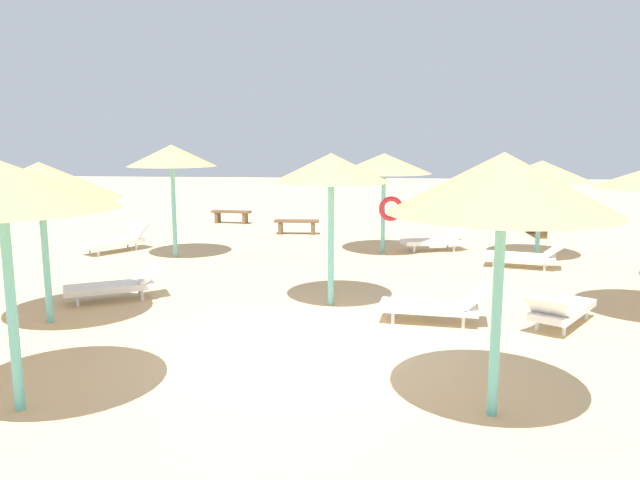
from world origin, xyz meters
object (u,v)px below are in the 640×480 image
(parasol_2, at_px, (331,169))
(parasol_5, at_px, (542,171))
(parasol_3, at_px, (1,186))
(parked_car, at_px, (496,191))
(parasol_6, at_px, (172,156))
(lounger_6, at_px, (117,240))
(lounger_2, at_px, (437,305))
(lounger_4, at_px, (560,309))
(parasol_7, at_px, (503,184))
(bench_2, at_px, (537,226))
(lounger_5, at_px, (525,255))
(lounger_1, at_px, (436,240))
(bench_1, at_px, (297,224))
(parasol_1, at_px, (384,165))
(bench_0, at_px, (231,214))
(parasol_0, at_px, (40,181))
(lounger_0, at_px, (116,285))

(parasol_2, xyz_separation_m, parasol_5, (5.23, 5.23, -0.31))
(parasol_3, bearing_deg, parked_car, 65.86)
(parasol_6, height_order, lounger_6, parasol_6)
(lounger_2, bearing_deg, lounger_4, -0.73)
(parasol_7, height_order, bench_2, parasol_7)
(lounger_5, distance_m, bench_2, 5.40)
(lounger_1, distance_m, bench_1, 5.14)
(lounger_2, bearing_deg, parasol_7, -85.01)
(parasol_7, bearing_deg, lounger_1, 88.18)
(parasol_1, distance_m, bench_2, 6.53)
(lounger_2, xyz_separation_m, bench_0, (-6.57, 11.99, 0.03))
(lounger_1, relative_size, parked_car, 0.48)
(lounger_5, bearing_deg, parked_car, 82.57)
(parasol_1, distance_m, lounger_4, 7.53)
(parasol_5, relative_size, parasol_6, 0.86)
(lounger_1, distance_m, lounger_2, 6.99)
(parasol_0, xyz_separation_m, bench_2, (11.03, 10.58, -2.15))
(parasol_3, distance_m, bench_2, 17.05)
(parasol_5, bearing_deg, bench_0, 149.75)
(lounger_0, distance_m, lounger_6, 5.52)
(parked_car, bearing_deg, parasol_3, -114.14)
(parasol_7, distance_m, lounger_0, 8.30)
(parasol_7, distance_m, parked_car, 21.52)
(bench_2, bearing_deg, parked_car, 89.44)
(parasol_5, height_order, bench_2, parasol_5)
(parasol_6, distance_m, lounger_6, 3.13)
(parasol_0, distance_m, lounger_2, 7.16)
(parasol_7, xyz_separation_m, lounger_5, (2.34, 8.39, -2.40))
(lounger_5, distance_m, bench_1, 7.99)
(lounger_0, bearing_deg, parasol_2, 1.00)
(lounger_6, bearing_deg, bench_1, 37.63)
(parasol_2, height_order, lounger_1, parasol_2)
(parasol_7, bearing_deg, parasol_1, 96.74)
(parasol_1, relative_size, parasol_3, 0.94)
(lounger_0, distance_m, bench_0, 11.06)
(lounger_1, bearing_deg, parasol_1, -164.73)
(lounger_2, relative_size, bench_0, 1.27)
(parasol_5, bearing_deg, lounger_4, -100.77)
(lounger_0, height_order, lounger_1, lounger_1)
(parasol_2, relative_size, parked_car, 0.70)
(parasol_5, xyz_separation_m, parked_car, (1.01, 11.26, -1.52))
(parasol_2, height_order, parasol_3, parasol_3)
(parasol_1, xyz_separation_m, parked_car, (5.19, 10.96, -1.66))
(parasol_3, bearing_deg, lounger_5, 47.79)
(parasol_5, bearing_deg, parasol_1, 175.81)
(lounger_5, xyz_separation_m, lounger_6, (-11.09, 1.17, 0.00))
(lounger_5, bearing_deg, lounger_2, -118.77)
(lounger_6, bearing_deg, lounger_1, 6.01)
(parasol_2, relative_size, parasol_6, 0.97)
(bench_1, bearing_deg, parasol_7, -72.88)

